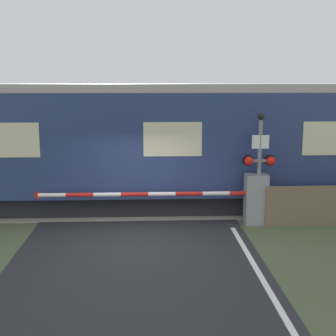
{
  "coord_description": "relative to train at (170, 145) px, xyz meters",
  "views": [
    {
      "loc": [
        0.26,
        -10.83,
        3.86
      ],
      "look_at": [
        0.82,
        2.01,
        1.46
      ],
      "focal_mm": 50.0,
      "sensor_mm": 36.0,
      "label": 1
    }
  ],
  "objects": [
    {
      "name": "crossing_barrier",
      "position": [
        1.77,
        -1.93,
        -1.21
      ],
      "size": [
        6.26,
        0.44,
        1.38
      ],
      "color": "gray",
      "rests_on": "ground_plane"
    },
    {
      "name": "train",
      "position": [
        0.0,
        0.0,
        0.0
      ],
      "size": [
        16.04,
        2.96,
        3.78
      ],
      "color": "black",
      "rests_on": "ground_plane"
    },
    {
      "name": "roadside_fence",
      "position": [
        4.36,
        -2.17,
        -1.39
      ],
      "size": [
        3.8,
        0.06,
        1.1
      ],
      "color": "#726047",
      "rests_on": "ground_plane"
    },
    {
      "name": "signal_post",
      "position": [
        2.3,
        -1.97,
        -0.21
      ],
      "size": [
        0.89,
        0.26,
        3.03
      ],
      "color": "gray",
      "rests_on": "ground_plane"
    },
    {
      "name": "track_bed",
      "position": [
        -0.95,
        0.0,
        -1.91
      ],
      "size": [
        36.0,
        3.2,
        0.13
      ],
      "color": "gray",
      "rests_on": "ground_plane"
    },
    {
      "name": "ground_plane",
      "position": [
        -0.95,
        -3.34,
        -1.94
      ],
      "size": [
        80.0,
        80.0,
        0.0
      ],
      "primitive_type": "plane",
      "color": "#475638"
    }
  ]
}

